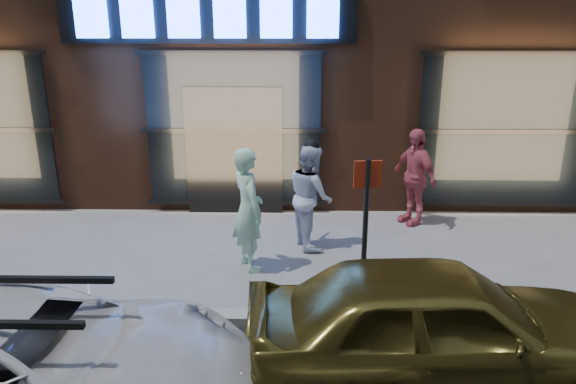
# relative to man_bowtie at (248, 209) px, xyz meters

# --- Properties ---
(ground) EXTENTS (90.00, 90.00, 0.00)m
(ground) POSITION_rel_man_bowtie_xyz_m (-0.45, -1.55, -0.94)
(ground) COLOR slate
(ground) RESTS_ON ground
(curb) EXTENTS (60.00, 0.25, 0.12)m
(curb) POSITION_rel_man_bowtie_xyz_m (-0.45, -1.55, -0.88)
(curb) COLOR gray
(curb) RESTS_ON ground
(man_bowtie) EXTENTS (0.71, 0.82, 1.88)m
(man_bowtie) POSITION_rel_man_bowtie_xyz_m (0.00, 0.00, 0.00)
(man_bowtie) COLOR #C2FFD9
(man_bowtie) RESTS_ON ground
(man_cap) EXTENTS (0.88, 1.00, 1.72)m
(man_cap) POSITION_rel_man_bowtie_xyz_m (0.94, 0.86, -0.08)
(man_cap) COLOR white
(man_cap) RESTS_ON ground
(passerby) EXTENTS (0.88, 1.11, 1.76)m
(passerby) POSITION_rel_man_bowtie_xyz_m (2.82, 1.88, -0.06)
(passerby) COLOR #C85260
(passerby) RESTS_ON ground
(white_suv) EXTENTS (4.55, 2.25, 1.24)m
(white_suv) POSITION_rel_man_bowtie_xyz_m (-1.86, -3.29, -0.32)
(white_suv) COLOR silver
(white_suv) RESTS_ON ground
(gold_sedan) EXTENTS (4.11, 1.83, 1.37)m
(gold_sedan) POSITION_rel_man_bowtie_xyz_m (2.20, -2.69, -0.25)
(gold_sedan) COLOR brown
(gold_sedan) RESTS_ON ground
(sign_post) EXTENTS (0.34, 0.07, 2.11)m
(sign_post) POSITION_rel_man_bowtie_xyz_m (1.55, -1.40, 0.33)
(sign_post) COLOR #262628
(sign_post) RESTS_ON ground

